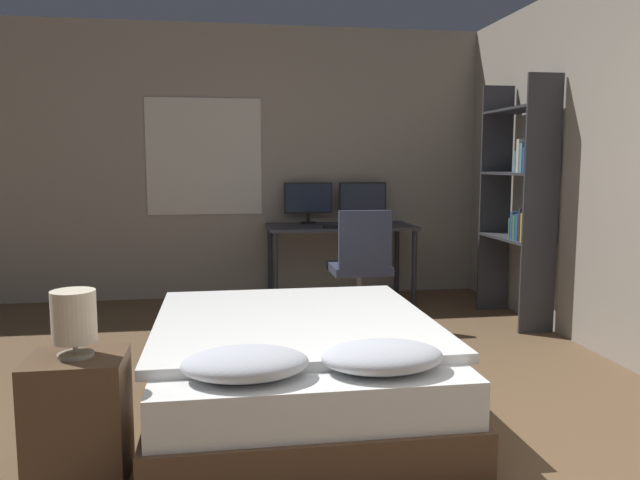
# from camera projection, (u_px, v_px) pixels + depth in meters

# --- Properties ---
(wall_back) EXTENTS (12.00, 0.08, 2.70)m
(wall_back) POSITION_uv_depth(u_px,v_px,m) (280.00, 163.00, 6.30)
(wall_back) COLOR #9E9384
(wall_back) RESTS_ON ground_plane
(bed) EXTENTS (1.53, 1.93, 0.57)m
(bed) POSITION_uv_depth(u_px,v_px,m) (296.00, 365.00, 3.43)
(bed) COLOR brown
(bed) RESTS_ON ground_plane
(nightstand) EXTENTS (0.40, 0.34, 0.55)m
(nightstand) POSITION_uv_depth(u_px,v_px,m) (79.00, 420.00, 2.63)
(nightstand) COLOR brown
(nightstand) RESTS_ON ground_plane
(bedside_lamp) EXTENTS (0.18, 0.18, 0.28)m
(bedside_lamp) POSITION_uv_depth(u_px,v_px,m) (74.00, 318.00, 2.58)
(bedside_lamp) COLOR gray
(bedside_lamp) RESTS_ON nightstand
(desk) EXTENTS (1.42, 0.69, 0.75)m
(desk) POSITION_uv_depth(u_px,v_px,m) (340.00, 234.00, 6.06)
(desk) COLOR #38383D
(desk) RESTS_ON ground_plane
(monitor_left) EXTENTS (0.48, 0.16, 0.41)m
(monitor_left) POSITION_uv_depth(u_px,v_px,m) (308.00, 200.00, 6.22)
(monitor_left) COLOR black
(monitor_left) RESTS_ON desk
(monitor_right) EXTENTS (0.48, 0.16, 0.41)m
(monitor_right) POSITION_uv_depth(u_px,v_px,m) (363.00, 199.00, 6.31)
(monitor_right) COLOR black
(monitor_right) RESTS_ON desk
(keyboard) EXTENTS (0.40, 0.13, 0.02)m
(keyboard) POSITION_uv_depth(u_px,v_px,m) (345.00, 227.00, 5.81)
(keyboard) COLOR black
(keyboard) RESTS_ON desk
(computer_mouse) EXTENTS (0.07, 0.05, 0.04)m
(computer_mouse) POSITION_uv_depth(u_px,v_px,m) (375.00, 225.00, 5.86)
(computer_mouse) COLOR black
(computer_mouse) RESTS_ON desk
(office_chair) EXTENTS (0.52, 0.52, 0.97)m
(office_chair) POSITION_uv_depth(u_px,v_px,m) (361.00, 276.00, 5.29)
(office_chair) COLOR black
(office_chair) RESTS_ON ground_plane
(bookshelf) EXTENTS (0.29, 0.85, 2.04)m
(bookshelf) POSITION_uv_depth(u_px,v_px,m) (522.00, 193.00, 5.18)
(bookshelf) COLOR #333338
(bookshelf) RESTS_ON ground_plane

